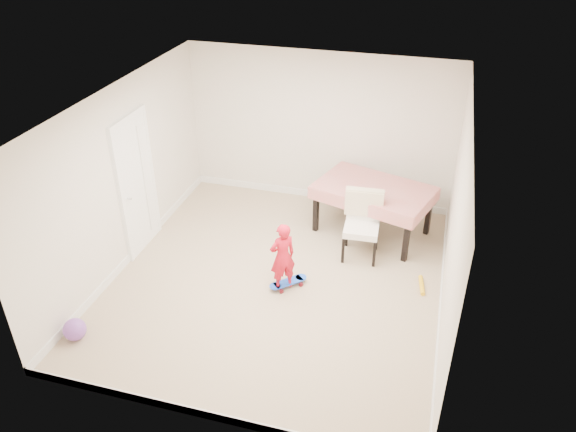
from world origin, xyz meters
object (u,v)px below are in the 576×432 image
(skateboard, at_px, (288,284))
(child, at_px, (283,259))
(dining_table, at_px, (372,210))
(dining_chair, at_px, (362,227))
(balloon, at_px, (75,329))

(skateboard, distance_m, child, 0.47)
(dining_table, height_order, child, child)
(dining_chair, height_order, balloon, dining_chair)
(dining_chair, bearing_deg, skateboard, -133.08)
(child, distance_m, balloon, 2.75)
(dining_chair, bearing_deg, balloon, -142.16)
(skateboard, xyz_separation_m, balloon, (-2.24, -1.70, 0.10))
(dining_table, xyz_separation_m, dining_chair, (-0.06, -0.71, 0.10))
(dining_chair, xyz_separation_m, skateboard, (-0.83, -1.01, -0.47))
(child, bearing_deg, dining_chair, -171.04)
(dining_table, height_order, balloon, dining_table)
(dining_table, height_order, skateboard, dining_table)
(skateboard, bearing_deg, child, -174.64)
(balloon, bearing_deg, dining_chair, 41.40)
(child, bearing_deg, balloon, -4.72)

